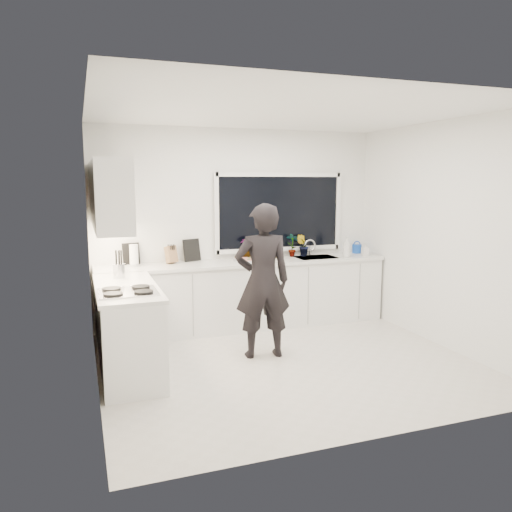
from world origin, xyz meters
name	(u,v)px	position (x,y,z in m)	size (l,w,h in m)	color
floor	(287,363)	(0.00, 0.00, -0.01)	(4.00, 3.50, 0.02)	beige
wall_back	(239,227)	(0.00, 1.76, 1.35)	(4.00, 0.02, 2.70)	white
wall_left	(90,250)	(-2.01, 0.00, 1.35)	(0.02, 3.50, 2.70)	white
wall_right	(442,235)	(2.01, 0.00, 1.35)	(0.02, 3.50, 2.70)	white
ceiling	(290,110)	(0.00, 0.00, 2.71)	(4.00, 3.50, 0.02)	white
window	(279,212)	(0.60, 1.73, 1.55)	(1.80, 0.02, 1.00)	black
base_cabinets_back	(246,296)	(0.00, 1.45, 0.44)	(3.92, 0.58, 0.88)	white
base_cabinets_left	(128,330)	(-1.67, 0.35, 0.44)	(0.58, 1.60, 0.88)	white
countertop_back	(246,263)	(0.00, 1.44, 0.90)	(3.94, 0.62, 0.04)	silver
countertop_left	(126,288)	(-1.67, 0.35, 0.90)	(0.62, 1.60, 0.04)	silver
upper_cabinets	(108,194)	(-1.79, 0.70, 1.85)	(0.34, 2.10, 0.70)	white
sink	(316,261)	(1.05, 1.45, 0.87)	(0.58, 0.42, 0.14)	silver
faucet	(310,248)	(1.05, 1.65, 1.03)	(0.03, 0.03, 0.22)	silver
stovetop	(127,291)	(-1.69, 0.00, 0.94)	(0.56, 0.48, 0.03)	black
person	(263,281)	(-0.18, 0.30, 0.88)	(0.64, 0.42, 1.75)	black
pizza_tray	(253,260)	(0.10, 1.42, 0.94)	(0.46, 0.34, 0.03)	#B2B3B7
pizza	(253,259)	(0.10, 1.42, 0.95)	(0.42, 0.30, 0.01)	red
watering_can	(357,249)	(1.81, 1.61, 0.98)	(0.14, 0.14, 0.13)	#1241AB
paper_towel_roll	(134,256)	(-1.46, 1.55, 1.05)	(0.11, 0.11, 0.26)	white
knife_block	(171,255)	(-0.98, 1.59, 1.03)	(0.13, 0.10, 0.22)	#A4674C
utensil_crock	(119,271)	(-1.70, 0.80, 1.00)	(0.13, 0.13, 0.16)	silver
picture_frame_large	(131,254)	(-1.48, 1.69, 1.06)	(0.22, 0.02, 0.28)	black
picture_frame_small	(192,250)	(-0.69, 1.69, 1.07)	(0.25, 0.02, 0.30)	black
herb_plants	(276,246)	(0.50, 1.61, 1.08)	(1.06, 0.39, 0.33)	#26662D
soap_bottles	(352,248)	(1.54, 1.30, 1.05)	(0.42, 0.13, 0.29)	#D8BF66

